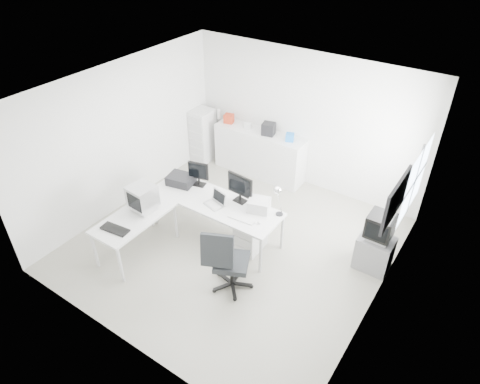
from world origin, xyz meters
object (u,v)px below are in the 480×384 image
Objects in this scene: crt_tv at (380,228)px; office_chair at (232,259)px; laptop at (214,200)px; filing_cabinet at (203,135)px; lcd_monitor_small at (199,174)px; drawer_pedestal at (250,235)px; inkjet_printer at (181,180)px; tv_cabinet at (374,253)px; crt_monitor at (143,198)px; side_desk at (137,234)px; lcd_monitor_large at (240,189)px; sideboard at (259,153)px; main_desk at (216,218)px; laser_printer at (259,205)px.

office_chair is at bearing -135.16° from crt_tv.
filing_cabinet reaches higher than laptop.
lcd_monitor_small is 0.71m from laptop.
inkjet_printer is (-1.55, 0.05, 0.53)m from drawer_pedestal.
crt_monitor is at bearing -154.51° from tv_cabinet.
lcd_monitor_large reaches higher than side_desk.
laptop is 0.18× the size of sideboard.
office_chair is at bearing -42.15° from main_desk.
side_desk is at bearing -85.06° from crt_monitor.
laser_printer is at bearing 73.61° from drawer_pedestal.
main_desk is 5.15× the size of crt_monitor.
drawer_pedestal is at bearing -24.65° from lcd_monitor_large.
sideboard is (-1.22, 2.00, -0.34)m from laser_printer.
side_desk is 3.98m from crt_tv.
lcd_monitor_large is at bearing -14.29° from lcd_monitor_small.
inkjet_printer is (-0.85, 0.10, 0.46)m from main_desk.
drawer_pedestal is at bearing 35.08° from crt_monitor.
lcd_monitor_large is 0.87× the size of tv_cabinet.
crt_monitor is 1.84m from office_chair.
lcd_monitor_large is (-0.35, 0.20, 0.71)m from drawer_pedestal.
drawer_pedestal is at bearing -13.01° from inkjet_printer.
laser_printer is 0.17× the size of sideboard.
drawer_pedestal is 2.13m from crt_tv.
main_desk is 1.39m from side_desk.
sideboard is (-3.09, 1.41, -0.32)m from crt_tv.
crt_monitor reaches higher than crt_tv.
lcd_monitor_small reaches higher than office_chair.
drawer_pedestal is at bearing -158.56° from tv_cabinet.
crt_monitor is at bearing -149.86° from drawer_pedestal.
crt_tv reaches higher than laptop.
crt_monitor is 0.93× the size of crt_tv.
crt_monitor is (0.00, -0.95, 0.15)m from inkjet_printer.
sideboard reaches higher than drawer_pedestal.
lcd_monitor_large reaches higher than laser_printer.
lcd_monitor_large is at bearing 48.37° from side_desk.
inkjet_printer is 0.96m from crt_monitor.
main_desk is 0.86m from lcd_monitor_small.
drawer_pedestal is 1.00× the size of tv_cabinet.
sideboard is (-0.47, 2.22, 0.13)m from main_desk.
filing_cabinet is at bearing 108.20° from side_desk.
inkjet_printer is at bearing 178.15° from drawer_pedestal.
crt_tv reaches higher than drawer_pedestal.
crt_monitor reaches higher than office_chair.
filing_cabinet is (-4.50, 1.24, 0.30)m from tv_cabinet.
drawer_pedestal is 1.15× the size of lcd_monitor_large.
drawer_pedestal is 1.64m from inkjet_printer.
lcd_monitor_large reaches higher than lcd_monitor_small.
drawer_pedestal is at bearing -37.64° from filing_cabinet.
side_desk is 0.69× the size of sideboard.
crt_tv is at bearing 28.76° from side_desk.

